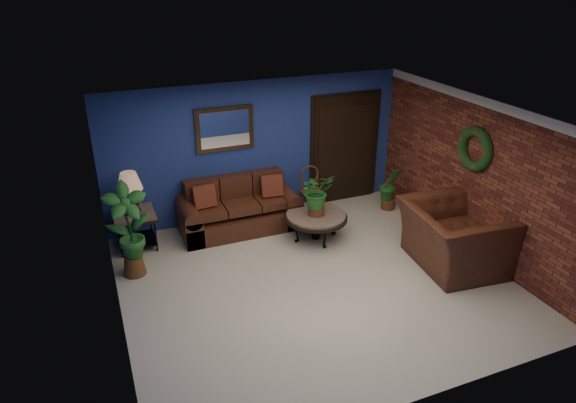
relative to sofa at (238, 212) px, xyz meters
name	(u,v)px	position (x,y,z in m)	size (l,w,h in m)	color
floor	(315,281)	(0.54, -2.08, -0.31)	(5.50, 5.50, 0.00)	beige
wall_back	(258,150)	(0.54, 0.42, 0.94)	(5.50, 0.04, 2.50)	navy
wall_left	(110,242)	(-2.21, -2.08, 0.94)	(0.04, 5.00, 2.50)	navy
wall_right_brick	(476,177)	(3.29, -2.08, 0.94)	(0.04, 5.00, 2.50)	brown
ceiling	(319,117)	(0.54, -2.08, 2.19)	(5.50, 5.00, 0.02)	silver
crown_molding	(486,103)	(3.26, -2.08, 2.12)	(0.03, 5.00, 0.14)	white
wall_mirror	(225,129)	(-0.06, 0.38, 1.41)	(1.02, 0.06, 0.77)	#453118
closet_door	(345,149)	(2.29, 0.39, 0.74)	(1.44, 0.06, 2.18)	black
wreath	(475,149)	(3.23, -2.03, 1.39)	(0.72, 0.72, 0.16)	black
sofa	(238,212)	(0.00, 0.00, 0.00)	(2.08, 0.90, 0.93)	#4A2515
coffee_table	(316,217)	(1.10, -0.88, 0.09)	(1.06, 1.06, 0.46)	#4F4B45
end_table	(135,221)	(-1.76, -0.03, 0.18)	(0.69, 0.69, 0.63)	#4F4B45
table_lamp	(130,188)	(-1.76, -0.03, 0.76)	(0.40, 0.40, 0.67)	#453118
side_chair	(311,188)	(1.44, 0.04, 0.21)	(0.41, 0.41, 0.92)	brown
armchair	(453,237)	(2.69, -2.44, 0.18)	(1.49, 1.30, 0.97)	#4A2515
coffee_plant	(317,193)	(1.10, -0.88, 0.55)	(0.58, 0.51, 0.73)	brown
floor_plant	(389,188)	(2.89, -0.34, 0.13)	(0.45, 0.40, 0.84)	brown
tall_plant	(129,227)	(-1.91, -0.86, 0.49)	(0.69, 0.50, 1.48)	brown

